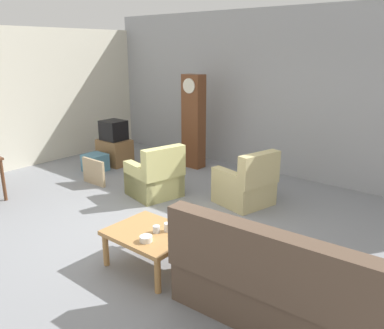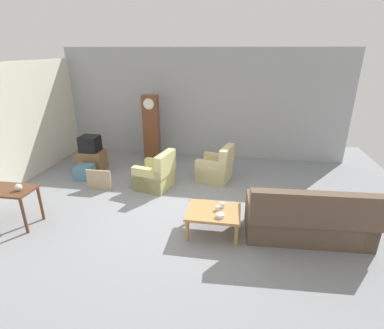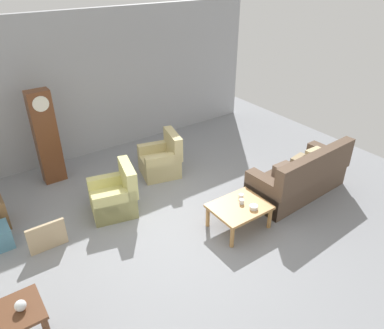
{
  "view_description": "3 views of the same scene",
  "coord_description": "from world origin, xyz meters",
  "px_view_note": "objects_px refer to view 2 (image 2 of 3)",
  "views": [
    {
      "loc": [
        3.7,
        -3.4,
        2.47
      ],
      "look_at": [
        0.25,
        0.78,
        0.83
      ],
      "focal_mm": 36.34,
      "sensor_mm": 36.0,
      "label": 1
    },
    {
      "loc": [
        1.12,
        -5.18,
        3.15
      ],
      "look_at": [
        0.19,
        0.5,
        0.88
      ],
      "focal_mm": 27.49,
      "sensor_mm": 36.0,
      "label": 2
    },
    {
      "loc": [
        -2.78,
        -4.22,
        4.12
      ],
      "look_at": [
        0.6,
        0.6,
        0.75
      ],
      "focal_mm": 34.12,
      "sensor_mm": 36.0,
      "label": 3
    }
  ],
  "objects_px": {
    "armchair_olive_near": "(156,176)",
    "console_table_dark": "(0,193)",
    "armchair_olive_far": "(216,169)",
    "glass_dome_cloche": "(18,187)",
    "tv_stand_cabinet": "(92,160)",
    "storage_box_blue": "(85,172)",
    "grandfather_clock": "(152,129)",
    "framed_picture_leaning": "(99,180)",
    "tv_crt": "(90,144)",
    "couch_floral": "(308,220)",
    "cup_white_porcelain": "(222,205)",
    "cup_blue_rimmed": "(218,208)",
    "bowl_white_stacked": "(220,215)",
    "coffee_table_wood": "(214,214)"
  },
  "relations": [
    {
      "from": "storage_box_blue",
      "to": "armchair_olive_near",
      "type": "bearing_deg",
      "value": -6.36
    },
    {
      "from": "framed_picture_leaning",
      "to": "storage_box_blue",
      "type": "relative_size",
      "value": 1.41
    },
    {
      "from": "glass_dome_cloche",
      "to": "cup_white_porcelain",
      "type": "relative_size",
      "value": 1.28
    },
    {
      "from": "console_table_dark",
      "to": "grandfather_clock",
      "type": "distance_m",
      "value": 4.18
    },
    {
      "from": "tv_stand_cabinet",
      "to": "grandfather_clock",
      "type": "bearing_deg",
      "value": 33.2
    },
    {
      "from": "tv_stand_cabinet",
      "to": "armchair_olive_far",
      "type": "bearing_deg",
      "value": -2.17
    },
    {
      "from": "armchair_olive_near",
      "to": "tv_crt",
      "type": "xyz_separation_m",
      "value": [
        -2.05,
        0.81,
        0.45
      ]
    },
    {
      "from": "armchair_olive_near",
      "to": "armchair_olive_far",
      "type": "xyz_separation_m",
      "value": [
        1.39,
        0.68,
        0.0
      ]
    },
    {
      "from": "console_table_dark",
      "to": "cup_blue_rimmed",
      "type": "height_order",
      "value": "console_table_dark"
    },
    {
      "from": "glass_dome_cloche",
      "to": "cup_white_porcelain",
      "type": "distance_m",
      "value": 3.73
    },
    {
      "from": "armchair_olive_near",
      "to": "armchair_olive_far",
      "type": "height_order",
      "value": "same"
    },
    {
      "from": "bowl_white_stacked",
      "to": "armchair_olive_near",
      "type": "bearing_deg",
      "value": 132.37
    },
    {
      "from": "console_table_dark",
      "to": "glass_dome_cloche",
      "type": "height_order",
      "value": "glass_dome_cloche"
    },
    {
      "from": "tv_crt",
      "to": "cup_blue_rimmed",
      "type": "relative_size",
      "value": 5.87
    },
    {
      "from": "armchair_olive_far",
      "to": "console_table_dark",
      "type": "xyz_separation_m",
      "value": [
        -3.81,
        -2.67,
        0.33
      ]
    },
    {
      "from": "storage_box_blue",
      "to": "grandfather_clock",
      "type": "bearing_deg",
      "value": 48.2
    },
    {
      "from": "glass_dome_cloche",
      "to": "cup_blue_rimmed",
      "type": "xyz_separation_m",
      "value": [
        3.6,
        0.39,
        -0.32
      ]
    },
    {
      "from": "console_table_dark",
      "to": "tv_stand_cabinet",
      "type": "bearing_deg",
      "value": 82.54
    },
    {
      "from": "grandfather_clock",
      "to": "cup_blue_rimmed",
      "type": "xyz_separation_m",
      "value": [
        2.21,
        -3.38,
        -0.49
      ]
    },
    {
      "from": "tv_crt",
      "to": "glass_dome_cloche",
      "type": "relative_size",
      "value": 3.76
    },
    {
      "from": "grandfather_clock",
      "to": "tv_stand_cabinet",
      "type": "relative_size",
      "value": 2.87
    },
    {
      "from": "grandfather_clock",
      "to": "couch_floral",
      "type": "bearing_deg",
      "value": -41.22
    },
    {
      "from": "console_table_dark",
      "to": "tv_crt",
      "type": "xyz_separation_m",
      "value": [
        0.37,
        2.8,
        0.12
      ]
    },
    {
      "from": "tv_stand_cabinet",
      "to": "storage_box_blue",
      "type": "relative_size",
      "value": 1.6
    },
    {
      "from": "tv_crt",
      "to": "bowl_white_stacked",
      "type": "distance_m",
      "value": 4.58
    },
    {
      "from": "framed_picture_leaning",
      "to": "glass_dome_cloche",
      "type": "bearing_deg",
      "value": -111.41
    },
    {
      "from": "bowl_white_stacked",
      "to": "coffee_table_wood",
      "type": "bearing_deg",
      "value": 124.11
    },
    {
      "from": "armchair_olive_near",
      "to": "bowl_white_stacked",
      "type": "bearing_deg",
      "value": -47.63
    },
    {
      "from": "coffee_table_wood",
      "to": "bowl_white_stacked",
      "type": "height_order",
      "value": "bowl_white_stacked"
    },
    {
      "from": "tv_stand_cabinet",
      "to": "glass_dome_cloche",
      "type": "xyz_separation_m",
      "value": [
        0.06,
        -2.82,
        0.53
      ]
    },
    {
      "from": "tv_crt",
      "to": "cup_white_porcelain",
      "type": "relative_size",
      "value": 4.82
    },
    {
      "from": "armchair_olive_far",
      "to": "glass_dome_cloche",
      "type": "height_order",
      "value": "armchair_olive_far"
    },
    {
      "from": "armchair_olive_near",
      "to": "console_table_dark",
      "type": "relative_size",
      "value": 0.72
    },
    {
      "from": "tv_crt",
      "to": "framed_picture_leaning",
      "type": "distance_m",
      "value": 1.43
    },
    {
      "from": "cup_white_porcelain",
      "to": "cup_blue_rimmed",
      "type": "relative_size",
      "value": 1.22
    },
    {
      "from": "couch_floral",
      "to": "tv_crt",
      "type": "relative_size",
      "value": 4.46
    },
    {
      "from": "armchair_olive_near",
      "to": "glass_dome_cloche",
      "type": "xyz_separation_m",
      "value": [
        -1.99,
        -2.01,
        0.5
      ]
    },
    {
      "from": "grandfather_clock",
      "to": "cup_blue_rimmed",
      "type": "bearing_deg",
      "value": -56.76
    },
    {
      "from": "armchair_olive_far",
      "to": "glass_dome_cloche",
      "type": "distance_m",
      "value": 4.35
    },
    {
      "from": "armchair_olive_far",
      "to": "grandfather_clock",
      "type": "xyz_separation_m",
      "value": [
        -1.99,
        1.08,
        0.68
      ]
    },
    {
      "from": "cup_white_porcelain",
      "to": "glass_dome_cloche",
      "type": "bearing_deg",
      "value": -172.28
    },
    {
      "from": "framed_picture_leaning",
      "to": "cup_white_porcelain",
      "type": "bearing_deg",
      "value": -21.78
    },
    {
      "from": "cup_white_porcelain",
      "to": "cup_blue_rimmed",
      "type": "distance_m",
      "value": 0.13
    },
    {
      "from": "armchair_olive_near",
      "to": "armchair_olive_far",
      "type": "bearing_deg",
      "value": 25.99
    },
    {
      "from": "armchair_olive_near",
      "to": "bowl_white_stacked",
      "type": "relative_size",
      "value": 6.71
    },
    {
      "from": "coffee_table_wood",
      "to": "cup_blue_rimmed",
      "type": "height_order",
      "value": "cup_blue_rimmed"
    },
    {
      "from": "grandfather_clock",
      "to": "glass_dome_cloche",
      "type": "distance_m",
      "value": 4.02
    },
    {
      "from": "console_table_dark",
      "to": "cup_blue_rimmed",
      "type": "relative_size",
      "value": 15.89
    },
    {
      "from": "coffee_table_wood",
      "to": "console_table_dark",
      "type": "bearing_deg",
      "value": -175.01
    },
    {
      "from": "armchair_olive_far",
      "to": "coffee_table_wood",
      "type": "distance_m",
      "value": 2.33
    }
  ]
}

